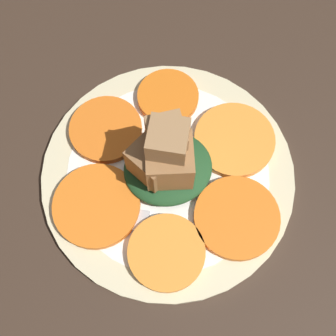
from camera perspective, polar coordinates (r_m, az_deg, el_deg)
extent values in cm
cube|color=#38281E|center=(48.72, 0.00, -1.36)|extent=(120.00, 120.00, 2.00)
cylinder|color=beige|center=(47.32, 0.00, -0.72)|extent=(28.21, 28.21, 1.00)
cylinder|color=white|center=(47.27, 0.00, -0.70)|extent=(22.57, 22.57, 1.00)
cylinder|color=orange|center=(48.93, -8.42, 5.22)|extent=(8.32, 8.32, 0.90)
cylinder|color=orange|center=(45.64, -9.65, -5.02)|extent=(9.34, 9.34, 0.90)
cylinder|color=orange|center=(43.82, -0.22, -11.35)|extent=(7.99, 7.99, 0.90)
cylinder|color=orange|center=(45.22, 9.28, -6.63)|extent=(9.08, 9.08, 0.90)
cylinder|color=orange|center=(48.40, 8.97, 3.81)|extent=(9.17, 9.17, 0.90)
cylinder|color=orange|center=(50.52, 0.00, 9.64)|extent=(7.27, 7.27, 0.90)
ellipsoid|color=#1E4723|center=(45.79, 0.00, 0.02)|extent=(9.72, 8.74, 2.09)
cube|color=brown|center=(42.63, -1.90, 0.61)|extent=(5.74, 5.74, 4.14)
cube|color=olive|center=(42.45, 0.44, 1.06)|extent=(5.55, 5.55, 4.70)
cube|color=#9E754C|center=(40.35, -0.26, 4.28)|extent=(3.50, 3.50, 3.48)
cube|color=#9E754C|center=(39.54, 0.36, 3.21)|extent=(4.94, 4.94, 3.75)
cube|color=#B2B2B7|center=(44.74, 5.57, -8.49)|extent=(12.32, 6.06, 0.40)
cube|color=#B2B2B7|center=(44.90, -3.68, -7.13)|extent=(2.34, 2.74, 0.40)
cube|color=#B2B2B7|center=(45.13, -8.10, -7.66)|extent=(4.80, 2.27, 0.40)
cube|color=#B2B2B7|center=(45.28, -7.93, -6.85)|extent=(4.80, 2.27, 0.40)
cube|color=#B2B2B7|center=(45.44, -7.76, -6.05)|extent=(4.80, 2.27, 0.40)
cube|color=#B2B2B7|center=(45.61, -7.59, -5.26)|extent=(4.80, 2.27, 0.40)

